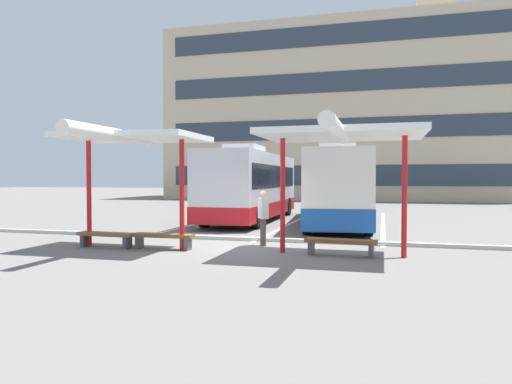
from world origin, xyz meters
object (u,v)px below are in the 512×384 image
Objects in this scene: coach_bus_0 at (252,186)px; waiting_shelter_1 at (341,136)px; bench_0 at (106,236)px; waiting_passenger_0 at (263,214)px; coach_bus_1 at (337,188)px; bench_2 at (341,243)px; waiting_shelter_0 at (129,140)px; bench_1 at (163,238)px.

waiting_shelter_1 is (5.12, -9.55, 1.50)m from coach_bus_0.
waiting_passenger_0 is at bearing 19.52° from bench_0.
bench_2 is (0.95, -8.98, -1.27)m from coach_bus_1.
bench_0 is 0.94× the size of bench_2.
waiting_passenger_0 is (3.55, 1.75, -2.20)m from waiting_shelter_0.
coach_bus_1 reaches higher than waiting_passenger_0.
coach_bus_0 is 8.59m from waiting_passenger_0.
coach_bus_1 reaches higher than bench_2.
waiting_shelter_0 is at bearing -10.76° from bench_0.
coach_bus_1 is 11.08m from bench_0.
coach_bus_1 is 9.11m from bench_2.
bench_1 and bench_2 have the same top height.
coach_bus_1 is 2.39× the size of waiting_shelter_1.
waiting_shelter_0 is 0.88× the size of waiting_shelter_1.
coach_bus_1 is 7.85m from waiting_passenger_0.
coach_bus_0 is 6.19× the size of waiting_passenger_0.
coach_bus_0 is at bearing 173.71° from coach_bus_1.
coach_bus_0 is 5.78× the size of bench_0.
coach_bus_0 is 5.69× the size of bench_1.
bench_0 is 7.46m from waiting_shelter_1.
waiting_shelter_1 is (6.00, 0.34, -0.01)m from waiting_shelter_0.
waiting_shelter_1 is 3.58m from waiting_passenger_0.
coach_bus_0 is 2.34× the size of waiting_shelter_0.
coach_bus_1 is at bearing 57.26° from bench_0.
bench_0 is 6.91m from bench_2.
bench_2 is 1.14× the size of waiting_passenger_0.
waiting_shelter_0 reaches higher than bench_2.
bench_1 is at bearing -151.70° from waiting_passenger_0.
coach_bus_0 is 5.44× the size of bench_2.
waiting_shelter_0 is 6.01m from waiting_shelter_1.
waiting_passenger_0 reaches higher than bench_1.
bench_1 is at bearing 19.69° from waiting_shelter_0.
bench_1 is (1.80, 0.15, 0.00)m from bench_0.
waiting_passenger_0 is (-2.46, 1.41, -2.19)m from waiting_shelter_1.
bench_2 is at bearing 90.00° from waiting_shelter_1.
bench_1 is at bearing -178.57° from bench_2.
waiting_shelter_0 is at bearing -160.31° from bench_1.
bench_2 is (6.90, 0.28, 0.00)m from bench_0.
bench_0 is 4.76m from waiting_passenger_0.
coach_bus_0 is at bearing 118.46° from bench_2.
waiting_shelter_0 is 2.65× the size of waiting_passenger_0.
waiting_passenger_0 is at bearing -71.91° from coach_bus_0.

